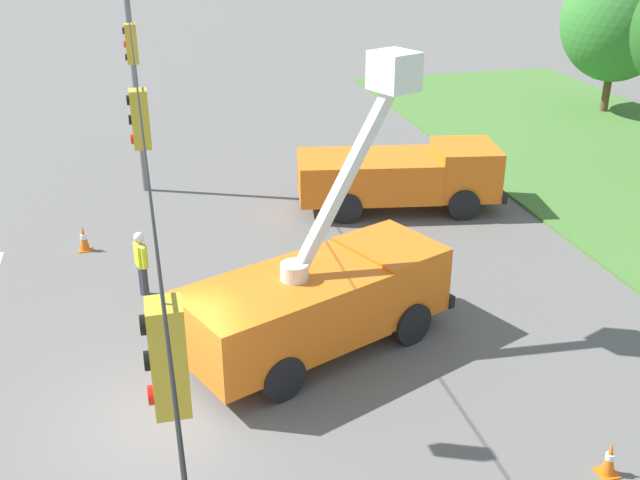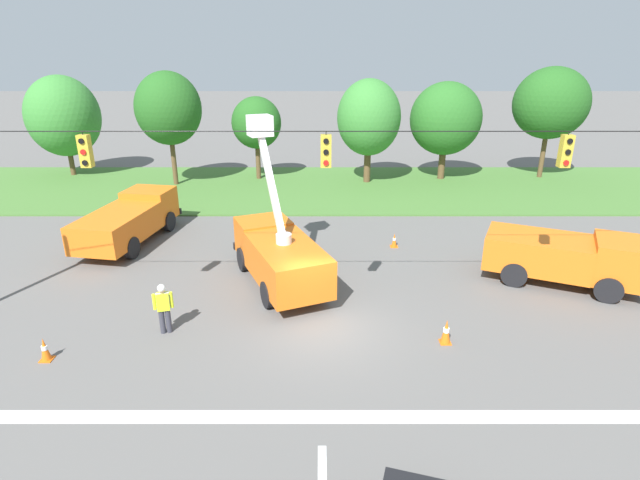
{
  "view_description": "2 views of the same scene",
  "coord_description": "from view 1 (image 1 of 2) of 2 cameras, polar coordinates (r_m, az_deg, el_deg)",
  "views": [
    {
      "loc": [
        12.27,
        -0.05,
        9.25
      ],
      "look_at": [
        -2.08,
        3.54,
        2.51
      ],
      "focal_mm": 42.0,
      "sensor_mm": 36.0,
      "label": 1
    },
    {
      "loc": [
        -0.05,
        -14.75,
        8.87
      ],
      "look_at": [
        0.01,
        2.95,
        2.05
      ],
      "focal_mm": 28.0,
      "sensor_mm": 36.0,
      "label": 2
    }
  ],
  "objects": [
    {
      "name": "utility_truck_support_near",
      "position": [
        24.39,
        6.24,
        4.98
      ],
      "size": [
        3.45,
        6.82,
        2.09
      ],
      "color": "orange",
      "rests_on": "ground"
    },
    {
      "name": "road_worker",
      "position": [
        19.3,
        -13.46,
        -1.52
      ],
      "size": [
        0.63,
        0.34,
        1.77
      ],
      "color": "#383842",
      "rests_on": "ground"
    },
    {
      "name": "utility_truck_bucket_lift",
      "position": [
        16.41,
        0.1,
        -4.18
      ],
      "size": [
        4.48,
        6.6,
        6.42
      ],
      "color": "orange",
      "rests_on": "ground"
    },
    {
      "name": "tree_far_west",
      "position": [
        37.79,
        21.76,
        15.4
      ],
      "size": [
        5.04,
        5.08,
        7.18
      ],
      "color": "brown",
      "rests_on": "ground"
    },
    {
      "name": "traffic_cone_foreground_right",
      "position": [
        22.55,
        -17.56,
        0.11
      ],
      "size": [
        0.36,
        0.36,
        0.75
      ],
      "color": "orange",
      "rests_on": "ground"
    },
    {
      "name": "traffic_cone_near_bucket",
      "position": [
        14.55,
        21.19,
        -15.3
      ],
      "size": [
        0.36,
        0.36,
        0.67
      ],
      "color": "orange",
      "rests_on": "ground"
    },
    {
      "name": "signal_gantry",
      "position": [
        13.14,
        -12.87,
        2.36
      ],
      "size": [
        26.2,
        0.33,
        7.2
      ],
      "color": "slate",
      "rests_on": "ground"
    },
    {
      "name": "ground_plane",
      "position": [
        15.36,
        -11.3,
        -13.08
      ],
      "size": [
        200.0,
        200.0,
        0.0
      ],
      "primitive_type": "plane",
      "color": "#605E5B"
    }
  ]
}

